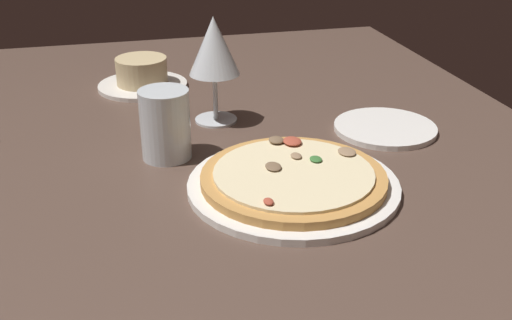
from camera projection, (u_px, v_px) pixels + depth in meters
The scene contains 6 objects.
dining_table at pixel (221, 183), 89.77cm from camera, with size 150.00×110.00×4.00cm, color brown.
pizza_main at pixel (293, 181), 83.64cm from camera, with size 28.52×28.52×3.34cm.
ramekin_on_saucer at pixel (142, 76), 120.58cm from camera, with size 17.18×17.18×5.92cm.
wine_glass_far at pixel (214, 49), 100.68cm from camera, with size 8.35×8.35×17.77cm.
water_glass at pixel (166, 129), 91.24cm from camera, with size 7.34×7.34×10.43cm.
side_plate at pixel (385, 128), 102.02cm from camera, with size 16.66×16.66×0.90cm, color white.
Camera 1 is at (-78.35, 14.24, 43.86)cm, focal length 43.83 mm.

